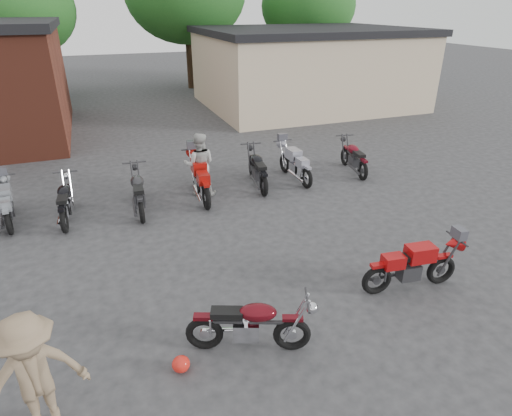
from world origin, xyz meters
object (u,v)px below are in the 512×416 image
object	(u,v)px
row_bike_2	(65,199)
row_bike_7	(354,156)
vintage_motorcycle	(251,321)
row_bike_1	(6,202)
row_bike_4	(200,176)
row_bike_3	(138,190)
person_tan	(35,379)
helmet	(181,364)
row_bike_6	(295,162)
person_light	(200,165)
sportbike	(413,264)
row_bike_5	(258,167)

from	to	relation	value
row_bike_2	row_bike_7	size ratio (longest dim) A/B	0.99
vintage_motorcycle	row_bike_2	distance (m)	6.32
row_bike_1	row_bike_4	xyz separation A→B (m)	(4.69, -0.19, 0.09)
row_bike_3	row_bike_4	xyz separation A→B (m)	(1.66, 0.24, 0.05)
person_tan	row_bike_7	world-z (taller)	person_tan
row_bike_1	row_bike_4	size ratio (longest dim) A/B	0.86
helmet	row_bike_6	xyz separation A→B (m)	(4.74, 6.21, 0.43)
helmet	row_bike_2	xyz separation A→B (m)	(-1.60, 5.77, 0.41)
person_tan	row_bike_6	bearing A→B (deg)	29.96
person_light	row_bike_7	bearing A→B (deg)	-162.59
row_bike_1	row_bike_3	distance (m)	3.06
sportbike	person_light	size ratio (longest dim) A/B	1.05
row_bike_1	row_bike_5	xyz separation A→B (m)	(6.44, 0.03, 0.05)
row_bike_2	row_bike_6	bearing A→B (deg)	-82.20
helmet	row_bike_4	size ratio (longest dim) A/B	0.12
person_tan	person_light	bearing A→B (deg)	45.72
row_bike_2	row_bike_3	world-z (taller)	row_bike_3
row_bike_4	row_bike_1	bearing A→B (deg)	91.14
row_bike_4	row_bike_5	distance (m)	1.76
person_light	row_bike_3	world-z (taller)	person_light
helmet	row_bike_2	distance (m)	6.00
sportbike	person_tan	size ratio (longest dim) A/B	1.04
row_bike_6	person_tan	bearing A→B (deg)	133.31
vintage_motorcycle	row_bike_5	size ratio (longest dim) A/B	0.93
row_bike_1	row_bike_3	size ratio (longest dim) A/B	0.93
row_bike_1	row_bike_5	distance (m)	6.44
person_light	row_bike_1	bearing A→B (deg)	17.31
person_tan	row_bike_3	distance (m)	6.35
person_light	row_bike_1	distance (m)	4.76
person_light	row_bike_6	world-z (taller)	person_light
helmet	row_bike_7	distance (m)	9.12
vintage_motorcycle	row_bike_3	xyz separation A→B (m)	(-0.97, 5.63, 0.03)
row_bike_1	row_bike_3	world-z (taller)	row_bike_3
vintage_motorcycle	row_bike_6	size ratio (longest dim) A/B	0.96
person_tan	row_bike_7	distance (m)	10.69
row_bike_4	row_bike_6	xyz separation A→B (m)	(2.96, 0.29, -0.06)
helmet	person_tan	size ratio (longest dim) A/B	0.15
row_bike_3	row_bike_6	xyz separation A→B (m)	(4.62, 0.53, -0.01)
person_tan	row_bike_6	size ratio (longest dim) A/B	0.93
row_bike_2	row_bike_3	xyz separation A→B (m)	(1.72, -0.09, 0.03)
row_bike_5	row_bike_6	world-z (taller)	row_bike_5
person_tan	row_bike_5	world-z (taller)	person_tan
vintage_motorcycle	row_bike_1	bearing A→B (deg)	145.09
person_light	person_tan	xyz separation A→B (m)	(-3.56, -6.50, 0.01)
sportbike	person_tan	bearing A→B (deg)	-165.47
vintage_motorcycle	row_bike_2	size ratio (longest dim) A/B	0.99
row_bike_7	sportbike	bearing A→B (deg)	166.49
row_bike_3	row_bike_4	size ratio (longest dim) A/B	0.92
vintage_motorcycle	row_bike_6	world-z (taller)	row_bike_6
row_bike_2	person_light	bearing A→B (deg)	-80.36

